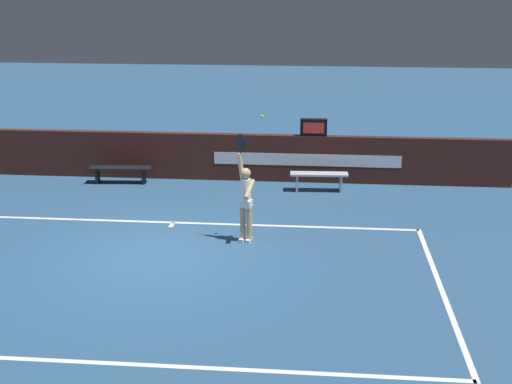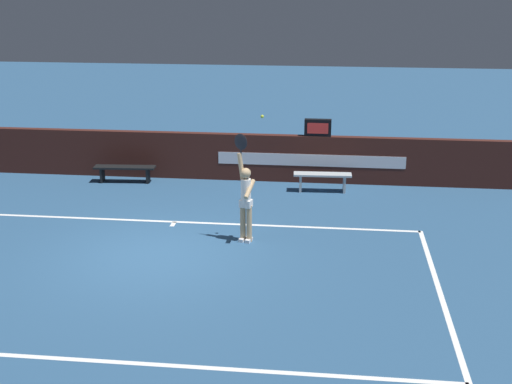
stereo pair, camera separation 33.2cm
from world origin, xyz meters
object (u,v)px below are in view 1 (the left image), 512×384
speed_display (314,127)px  courtside_bench_near (319,177)px  tennis_ball (262,117)px  courtside_bench_far (120,171)px  tennis_player (245,198)px

speed_display → courtside_bench_near: (0.18, -0.83, -1.16)m
tennis_ball → courtside_bench_far: (-4.19, 3.84, -2.36)m
tennis_player → tennis_ball: 1.77m
tennis_ball → courtside_bench_near: bearing=71.4°
speed_display → courtside_bench_near: 1.44m
courtside_bench_near → courtside_bench_far: size_ratio=0.90×
courtside_bench_near → courtside_bench_far: bearing=177.5°
tennis_player → courtside_bench_far: bearing=134.4°
courtside_bench_near → tennis_player: bearing=-112.8°
speed_display → courtside_bench_near: size_ratio=0.47×
speed_display → courtside_bench_near: bearing=-78.0°
tennis_ball → courtside_bench_near: 4.47m
tennis_ball → tennis_player: bearing=-165.2°
tennis_ball → courtside_bench_far: 6.15m
tennis_player → courtside_bench_near: 4.06m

